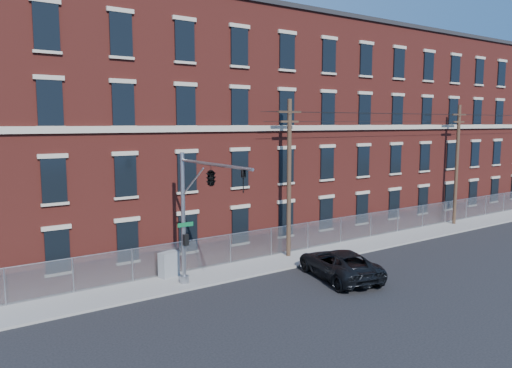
{
  "coord_description": "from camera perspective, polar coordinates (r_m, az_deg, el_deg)",
  "views": [
    {
      "loc": [
        -17.54,
        -18.8,
        8.64
      ],
      "look_at": [
        -1.67,
        4.0,
        5.21
      ],
      "focal_mm": 34.8,
      "sensor_mm": 36.0,
      "label": 1
    }
  ],
  "objects": [
    {
      "name": "sidewalk",
      "position": [
        38.9,
        15.97,
        -5.98
      ],
      "size": [
        65.0,
        3.0,
        0.12
      ],
      "primitive_type": "cube",
      "color": "gray",
      "rests_on": "ground"
    },
    {
      "name": "chain_link_fence",
      "position": [
        39.5,
        14.56,
        -4.26
      ],
      "size": [
        59.06,
        0.06,
        1.85
      ],
      "color": "#A5A8AD",
      "rests_on": "ground"
    },
    {
      "name": "utility_pole_mid",
      "position": [
        44.9,
        22.09,
        2.31
      ],
      "size": [
        1.8,
        0.28,
        10.0
      ],
      "color": "#422F21",
      "rests_on": "ground"
    },
    {
      "name": "overhead_wires",
      "position": [
        44.78,
        22.31,
        7.14
      ],
      "size": [
        40.0,
        0.62,
        0.62
      ],
      "color": "black",
      "rests_on": "ground"
    },
    {
      "name": "pickup_truck",
      "position": [
        28.4,
        9.49,
        -9.05
      ],
      "size": [
        3.98,
        6.32,
        1.63
      ],
      "primitive_type": "imported",
      "rotation": [
        0.0,
        0.0,
        2.91
      ],
      "color": "black",
      "rests_on": "ground"
    },
    {
      "name": "traffic_signal_mast",
      "position": [
        24.17,
        -5.98,
        -0.73
      ],
      "size": [
        0.9,
        6.75,
        7.0
      ],
      "color": "#9EA0A5",
      "rests_on": "ground"
    },
    {
      "name": "utility_cabinet",
      "position": [
        28.37,
        -9.99,
        -9.07
      ],
      "size": [
        1.23,
        0.85,
        1.4
      ],
      "primitive_type": "cube",
      "rotation": [
        0.0,
        0.0,
        0.29
      ],
      "color": "gray",
      "rests_on": "sidewalk"
    },
    {
      "name": "utility_pole_near",
      "position": [
        31.44,
        3.82,
        1.0
      ],
      "size": [
        1.8,
        0.28,
        10.0
      ],
      "color": "#422F21",
      "rests_on": "ground"
    },
    {
      "name": "mill_building",
      "position": [
        44.1,
        7.26,
        6.35
      ],
      "size": [
        55.3,
        14.32,
        16.3
      ],
      "color": "maroon",
      "rests_on": "ground"
    },
    {
      "name": "ground",
      "position": [
        27.13,
        7.9,
        -11.6
      ],
      "size": [
        140.0,
        140.0,
        0.0
      ],
      "primitive_type": "plane",
      "color": "black",
      "rests_on": "ground"
    }
  ]
}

